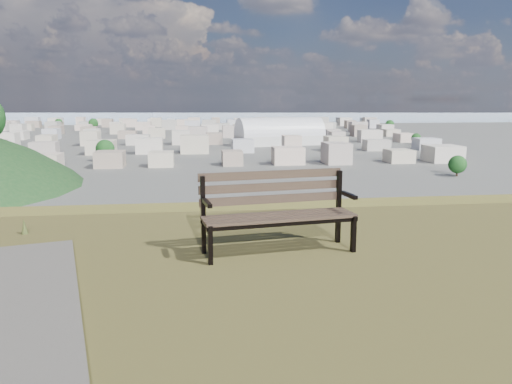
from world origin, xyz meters
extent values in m
cube|color=#403225|center=(-0.89, 1.69, 25.40)|extent=(1.64, 0.32, 0.03)
cube|color=#403225|center=(-0.91, 1.79, 25.40)|extent=(1.64, 0.32, 0.03)
cube|color=#403225|center=(-0.92, 1.90, 25.40)|extent=(1.64, 0.32, 0.03)
cube|color=#403225|center=(-0.94, 2.01, 25.40)|extent=(1.64, 0.32, 0.03)
cube|color=#403225|center=(-0.95, 2.08, 25.55)|extent=(1.63, 0.27, 0.09)
cube|color=#403225|center=(-0.95, 2.11, 25.68)|extent=(1.63, 0.27, 0.09)
cube|color=#403225|center=(-0.96, 2.13, 25.81)|extent=(1.63, 0.27, 0.09)
cube|color=black|center=(-1.66, 1.55, 25.20)|extent=(0.05, 0.06, 0.40)
cube|color=black|center=(-1.72, 1.94, 25.42)|extent=(0.05, 0.06, 0.84)
cube|color=black|center=(-1.69, 1.73, 25.37)|extent=(0.11, 0.46, 0.05)
cube|color=black|center=(-1.68, 1.69, 25.60)|extent=(0.09, 0.33, 0.04)
cube|color=black|center=(-0.11, 1.78, 25.20)|extent=(0.05, 0.06, 0.40)
cube|color=black|center=(-0.17, 2.17, 25.42)|extent=(0.05, 0.06, 0.84)
cube|color=black|center=(-0.14, 1.97, 25.37)|extent=(0.11, 0.46, 0.05)
cube|color=black|center=(-0.13, 1.92, 25.60)|extent=(0.09, 0.33, 0.04)
cube|color=black|center=(-0.89, 1.68, 25.36)|extent=(1.63, 0.28, 0.04)
cube|color=black|center=(-0.94, 2.02, 25.36)|extent=(1.63, 0.28, 0.04)
cone|color=brown|center=(-3.90, 3.00, 25.09)|extent=(0.08, 0.08, 0.19)
cube|color=silver|center=(49.15, 289.90, 2.80)|extent=(53.57, 30.78, 5.60)
cylinder|color=white|center=(49.15, 289.90, 5.60)|extent=(53.57, 30.78, 21.26)
cube|color=beige|center=(-60.00, 200.00, 3.50)|extent=(11.00, 11.00, 7.00)
cube|color=#B4A49A|center=(-36.00, 200.00, 3.50)|extent=(11.00, 11.00, 7.00)
cube|color=beige|center=(-12.00, 200.00, 3.50)|extent=(11.00, 11.00, 7.00)
cube|color=silver|center=(12.00, 200.00, 3.50)|extent=(11.00, 11.00, 7.00)
cube|color=beige|center=(36.00, 200.00, 3.50)|extent=(11.00, 11.00, 7.00)
cube|color=#A18D7C|center=(60.00, 200.00, 3.50)|extent=(11.00, 11.00, 7.00)
cube|color=beige|center=(84.00, 200.00, 3.50)|extent=(11.00, 11.00, 7.00)
cube|color=#AFA99E|center=(108.00, 200.00, 3.50)|extent=(11.00, 11.00, 7.00)
cube|color=beige|center=(-72.00, 250.00, 3.50)|extent=(11.00, 11.00, 7.00)
cube|color=silver|center=(-48.00, 250.00, 3.50)|extent=(11.00, 11.00, 7.00)
cube|color=beige|center=(-24.00, 250.00, 3.50)|extent=(11.00, 11.00, 7.00)
cube|color=#A18D7C|center=(0.00, 250.00, 3.50)|extent=(11.00, 11.00, 7.00)
cube|color=beige|center=(24.00, 250.00, 3.50)|extent=(11.00, 11.00, 7.00)
cube|color=#AFA99E|center=(48.00, 250.00, 3.50)|extent=(11.00, 11.00, 7.00)
cube|color=beige|center=(72.00, 250.00, 3.50)|extent=(11.00, 11.00, 7.00)
cube|color=#B4A49A|center=(96.00, 250.00, 3.50)|extent=(11.00, 11.00, 7.00)
cube|color=beige|center=(120.00, 250.00, 3.50)|extent=(11.00, 11.00, 7.00)
cube|color=beige|center=(-108.00, 300.00, 3.50)|extent=(11.00, 11.00, 7.00)
cube|color=#A18D7C|center=(-84.00, 300.00, 3.50)|extent=(11.00, 11.00, 7.00)
cube|color=beige|center=(-60.00, 300.00, 3.50)|extent=(11.00, 11.00, 7.00)
cube|color=#AFA99E|center=(-36.00, 300.00, 3.50)|extent=(11.00, 11.00, 7.00)
cube|color=beige|center=(-12.00, 300.00, 3.50)|extent=(11.00, 11.00, 7.00)
cube|color=#B4A49A|center=(12.00, 300.00, 3.50)|extent=(11.00, 11.00, 7.00)
cube|color=beige|center=(36.00, 300.00, 3.50)|extent=(11.00, 11.00, 7.00)
cube|color=silver|center=(60.00, 300.00, 3.50)|extent=(11.00, 11.00, 7.00)
cube|color=beige|center=(84.00, 300.00, 3.50)|extent=(11.00, 11.00, 7.00)
cube|color=#A18D7C|center=(108.00, 300.00, 3.50)|extent=(11.00, 11.00, 7.00)
cube|color=beige|center=(132.00, 300.00, 3.50)|extent=(11.00, 11.00, 7.00)
cube|color=beige|center=(-120.00, 350.00, 3.50)|extent=(11.00, 11.00, 7.00)
cube|color=#B4A49A|center=(-96.00, 350.00, 3.50)|extent=(11.00, 11.00, 7.00)
cube|color=beige|center=(-72.00, 350.00, 3.50)|extent=(11.00, 11.00, 7.00)
cube|color=silver|center=(-48.00, 350.00, 3.50)|extent=(11.00, 11.00, 7.00)
cube|color=beige|center=(-24.00, 350.00, 3.50)|extent=(11.00, 11.00, 7.00)
cube|color=#A18D7C|center=(0.00, 350.00, 3.50)|extent=(11.00, 11.00, 7.00)
cube|color=beige|center=(24.00, 350.00, 3.50)|extent=(11.00, 11.00, 7.00)
cube|color=#AFA99E|center=(48.00, 350.00, 3.50)|extent=(11.00, 11.00, 7.00)
cube|color=beige|center=(72.00, 350.00, 3.50)|extent=(11.00, 11.00, 7.00)
cube|color=#B4A49A|center=(96.00, 350.00, 3.50)|extent=(11.00, 11.00, 7.00)
cube|color=beige|center=(120.00, 350.00, 3.50)|extent=(11.00, 11.00, 7.00)
cube|color=silver|center=(144.00, 350.00, 3.50)|extent=(11.00, 11.00, 7.00)
cube|color=#A18D7C|center=(-132.00, 400.00, 3.50)|extent=(11.00, 11.00, 7.00)
cube|color=beige|center=(-108.00, 400.00, 3.50)|extent=(11.00, 11.00, 7.00)
cube|color=#AFA99E|center=(-84.00, 400.00, 3.50)|extent=(11.00, 11.00, 7.00)
cube|color=beige|center=(-60.00, 400.00, 3.50)|extent=(11.00, 11.00, 7.00)
cube|color=#B4A49A|center=(-36.00, 400.00, 3.50)|extent=(11.00, 11.00, 7.00)
cube|color=beige|center=(-12.00, 400.00, 3.50)|extent=(11.00, 11.00, 7.00)
cube|color=silver|center=(12.00, 400.00, 3.50)|extent=(11.00, 11.00, 7.00)
cube|color=beige|center=(36.00, 400.00, 3.50)|extent=(11.00, 11.00, 7.00)
cube|color=#A18D7C|center=(60.00, 400.00, 3.50)|extent=(11.00, 11.00, 7.00)
cube|color=beige|center=(84.00, 400.00, 3.50)|extent=(11.00, 11.00, 7.00)
cube|color=#AFA99E|center=(108.00, 400.00, 3.50)|extent=(11.00, 11.00, 7.00)
cube|color=beige|center=(132.00, 400.00, 3.50)|extent=(11.00, 11.00, 7.00)
cube|color=#B4A49A|center=(156.00, 400.00, 3.50)|extent=(11.00, 11.00, 7.00)
cube|color=silver|center=(-144.00, 450.00, 3.50)|extent=(11.00, 11.00, 7.00)
cube|color=beige|center=(-120.00, 450.00, 3.50)|extent=(11.00, 11.00, 7.00)
cube|color=#A18D7C|center=(-96.00, 450.00, 3.50)|extent=(11.00, 11.00, 7.00)
cube|color=beige|center=(-72.00, 450.00, 3.50)|extent=(11.00, 11.00, 7.00)
cube|color=#AFA99E|center=(-48.00, 450.00, 3.50)|extent=(11.00, 11.00, 7.00)
cube|color=beige|center=(-24.00, 450.00, 3.50)|extent=(11.00, 11.00, 7.00)
cube|color=#B4A49A|center=(0.00, 450.00, 3.50)|extent=(11.00, 11.00, 7.00)
cube|color=beige|center=(24.00, 450.00, 3.50)|extent=(11.00, 11.00, 7.00)
cube|color=silver|center=(48.00, 450.00, 3.50)|extent=(11.00, 11.00, 7.00)
cube|color=beige|center=(72.00, 450.00, 3.50)|extent=(11.00, 11.00, 7.00)
cube|color=#A18D7C|center=(96.00, 450.00, 3.50)|extent=(11.00, 11.00, 7.00)
cube|color=beige|center=(120.00, 450.00, 3.50)|extent=(11.00, 11.00, 7.00)
cube|color=#AFA99E|center=(144.00, 450.00, 3.50)|extent=(11.00, 11.00, 7.00)
cube|color=beige|center=(168.00, 450.00, 3.50)|extent=(11.00, 11.00, 7.00)
cube|color=#B4A49A|center=(-180.00, 500.00, 3.50)|extent=(11.00, 11.00, 7.00)
cube|color=beige|center=(-156.00, 500.00, 3.50)|extent=(11.00, 11.00, 7.00)
cube|color=silver|center=(-132.00, 500.00, 3.50)|extent=(11.00, 11.00, 7.00)
cube|color=beige|center=(-108.00, 500.00, 3.50)|extent=(11.00, 11.00, 7.00)
cube|color=#A18D7C|center=(-84.00, 500.00, 3.50)|extent=(11.00, 11.00, 7.00)
cube|color=beige|center=(-60.00, 500.00, 3.50)|extent=(11.00, 11.00, 7.00)
cube|color=#AFA99E|center=(-36.00, 500.00, 3.50)|extent=(11.00, 11.00, 7.00)
cube|color=beige|center=(-12.00, 500.00, 3.50)|extent=(11.00, 11.00, 7.00)
cube|color=#B4A49A|center=(12.00, 500.00, 3.50)|extent=(11.00, 11.00, 7.00)
cube|color=beige|center=(36.00, 500.00, 3.50)|extent=(11.00, 11.00, 7.00)
cube|color=silver|center=(60.00, 500.00, 3.50)|extent=(11.00, 11.00, 7.00)
cube|color=beige|center=(84.00, 500.00, 3.50)|extent=(11.00, 11.00, 7.00)
cube|color=#A18D7C|center=(108.00, 500.00, 3.50)|extent=(11.00, 11.00, 7.00)
cube|color=beige|center=(132.00, 500.00, 3.50)|extent=(11.00, 11.00, 7.00)
cube|color=#AFA99E|center=(156.00, 500.00, 3.50)|extent=(11.00, 11.00, 7.00)
cube|color=beige|center=(180.00, 500.00, 3.50)|extent=(11.00, 11.00, 7.00)
cube|color=#B4A49A|center=(-192.00, 550.00, 3.50)|extent=(11.00, 11.00, 7.00)
cube|color=beige|center=(-168.00, 550.00, 3.50)|extent=(11.00, 11.00, 7.00)
cube|color=silver|center=(-144.00, 550.00, 3.50)|extent=(11.00, 11.00, 7.00)
cube|color=beige|center=(-120.00, 550.00, 3.50)|extent=(11.00, 11.00, 7.00)
cube|color=#A18D7C|center=(-96.00, 550.00, 3.50)|extent=(11.00, 11.00, 7.00)
cube|color=beige|center=(-72.00, 550.00, 3.50)|extent=(11.00, 11.00, 7.00)
cube|color=#AFA99E|center=(-48.00, 550.00, 3.50)|extent=(11.00, 11.00, 7.00)
cube|color=beige|center=(-24.00, 550.00, 3.50)|extent=(11.00, 11.00, 7.00)
cube|color=#B4A49A|center=(0.00, 550.00, 3.50)|extent=(11.00, 11.00, 7.00)
cube|color=beige|center=(24.00, 550.00, 3.50)|extent=(11.00, 11.00, 7.00)
cube|color=silver|center=(48.00, 550.00, 3.50)|extent=(11.00, 11.00, 7.00)
cube|color=beige|center=(72.00, 550.00, 3.50)|extent=(11.00, 11.00, 7.00)
cube|color=#A18D7C|center=(96.00, 550.00, 3.50)|extent=(11.00, 11.00, 7.00)
cube|color=beige|center=(120.00, 550.00, 3.50)|extent=(11.00, 11.00, 7.00)
cube|color=#AFA99E|center=(144.00, 550.00, 3.50)|extent=(11.00, 11.00, 7.00)
cube|color=beige|center=(168.00, 550.00, 3.50)|extent=(11.00, 11.00, 7.00)
cube|color=#B4A49A|center=(192.00, 550.00, 3.50)|extent=(11.00, 11.00, 7.00)
cylinder|color=#312218|center=(90.00, 160.00, 1.05)|extent=(0.80, 0.80, 2.10)
sphere|color=#133815|center=(90.00, 160.00, 4.20)|extent=(6.30, 6.30, 6.30)
cylinder|color=#312218|center=(-40.00, 220.00, 1.35)|extent=(0.80, 0.80, 2.70)
sphere|color=#133815|center=(-40.00, 220.00, 5.40)|extent=(8.10, 8.10, 8.10)
cylinder|color=#312218|center=(130.00, 280.00, 0.97)|extent=(0.80, 0.80, 1.95)
sphere|color=#133815|center=(130.00, 280.00, 3.90)|extent=(5.85, 5.85, 5.85)
cylinder|color=#312218|center=(60.00, 400.00, 1.12)|extent=(0.80, 0.80, 2.25)
sphere|color=#133815|center=(60.00, 400.00, 4.50)|extent=(6.75, 6.75, 6.75)
cylinder|color=#312218|center=(-90.00, 460.00, 1.43)|extent=(0.80, 0.80, 2.85)
sphere|color=#133815|center=(-90.00, 460.00, 5.70)|extent=(8.55, 8.55, 8.55)
cylinder|color=#312218|center=(-130.00, 500.00, 1.20)|extent=(0.80, 0.80, 2.40)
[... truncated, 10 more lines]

